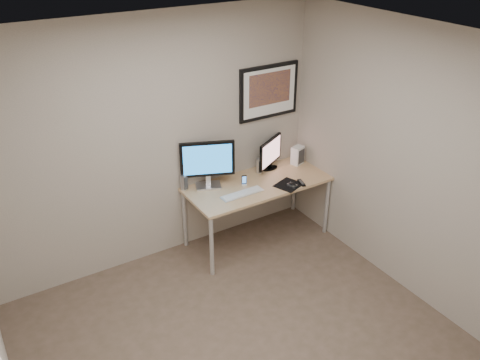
{
  "coord_description": "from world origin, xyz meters",
  "views": [
    {
      "loc": [
        -1.74,
        -2.73,
        3.37
      ],
      "look_at": [
        0.62,
        1.1,
        0.99
      ],
      "focal_mm": 38.0,
      "sensor_mm": 36.0,
      "label": 1
    }
  ],
  "objects": [
    {
      "name": "mouse",
      "position": [
        1.28,
        1.09,
        0.75
      ],
      "size": [
        0.08,
        0.11,
        0.03
      ],
      "primitive_type": "ellipsoid",
      "rotation": [
        0.0,
        0.0,
        0.24
      ],
      "color": "black",
      "rests_on": "mousepad"
    },
    {
      "name": "keyboard",
      "position": [
        0.72,
        1.22,
        0.74
      ],
      "size": [
        0.48,
        0.14,
        0.02
      ],
      "primitive_type": "cube",
      "rotation": [
        0.0,
        0.0,
        0.02
      ],
      "color": "silver",
      "rests_on": "desk"
    },
    {
      "name": "fan_unit",
      "position": [
        1.67,
        1.51,
        0.84
      ],
      "size": [
        0.17,
        0.14,
        0.22
      ],
      "primitive_type": "cube",
      "rotation": [
        0.0,
        0.0,
        0.31
      ],
      "color": "silver",
      "rests_on": "desk"
    },
    {
      "name": "monitor_tv",
      "position": [
        1.31,
        1.56,
        0.93
      ],
      "size": [
        0.43,
        0.25,
        0.37
      ],
      "rotation": [
        0.0,
        0.0,
        0.5
      ],
      "color": "black",
      "rests_on": "desk"
    },
    {
      "name": "floor",
      "position": [
        0.0,
        0.0,
        0.0
      ],
      "size": [
        3.6,
        3.6,
        0.0
      ],
      "primitive_type": "plane",
      "color": "#4A3D2E",
      "rests_on": "ground"
    },
    {
      "name": "remote",
      "position": [
        1.4,
        1.09,
        0.74
      ],
      "size": [
        0.08,
        0.16,
        0.02
      ],
      "primitive_type": "cube",
      "rotation": [
        0.0,
        0.0,
        -0.28
      ],
      "color": "black",
      "rests_on": "desk"
    },
    {
      "name": "framed_art",
      "position": [
        1.35,
        1.68,
        1.62
      ],
      "size": [
        0.75,
        0.04,
        0.6
      ],
      "color": "black",
      "rests_on": "room"
    },
    {
      "name": "mousepad",
      "position": [
        1.26,
        1.13,
        0.73
      ],
      "size": [
        0.34,
        0.32,
        0.0
      ],
      "primitive_type": "cube",
      "rotation": [
        0.0,
        0.0,
        0.34
      ],
      "color": "black",
      "rests_on": "desk"
    },
    {
      "name": "room",
      "position": [
        0.0,
        0.45,
        1.64
      ],
      "size": [
        3.6,
        3.6,
        3.6
      ],
      "color": "white",
      "rests_on": "ground"
    },
    {
      "name": "speaker_left",
      "position": [
        0.24,
        1.64,
        0.82
      ],
      "size": [
        0.09,
        0.09,
        0.17
      ],
      "primitive_type": "cylinder",
      "rotation": [
        0.0,
        0.0,
        0.34
      ],
      "color": "silver",
      "rests_on": "desk"
    },
    {
      "name": "desk",
      "position": [
        1.0,
        1.35,
        0.66
      ],
      "size": [
        1.6,
        0.7,
        0.73
      ],
      "color": "#A78251",
      "rests_on": "floor"
    },
    {
      "name": "phone_dock",
      "position": [
        0.85,
        1.39,
        0.79
      ],
      "size": [
        0.07,
        0.07,
        0.12
      ],
      "primitive_type": "cube",
      "rotation": [
        0.0,
        0.0,
        -0.32
      ],
      "color": "black",
      "rests_on": "desk"
    },
    {
      "name": "speaker_right",
      "position": [
        1.15,
        1.55,
        0.82
      ],
      "size": [
        0.07,
        0.07,
        0.17
      ],
      "primitive_type": "cylinder",
      "rotation": [
        0.0,
        0.0,
        -0.03
      ],
      "color": "silver",
      "rests_on": "desk"
    },
    {
      "name": "monitor_large",
      "position": [
        0.5,
        1.56,
        1.02
      ],
      "size": [
        0.55,
        0.27,
        0.53
      ],
      "rotation": [
        0.0,
        0.0,
        -0.39
      ],
      "color": "silver",
      "rests_on": "desk"
    }
  ]
}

